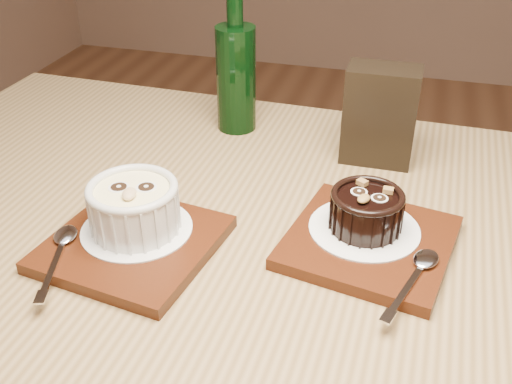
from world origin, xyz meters
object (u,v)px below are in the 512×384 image
Objects in this scene: condiment_stand at (380,115)px; green_bottle at (236,75)px; table at (268,302)px; tray_left at (133,244)px; tray_right at (369,242)px; ramekin_dark at (366,209)px; ramekin_white at (134,205)px.

condiment_stand is 0.23m from green_bottle.
tray_left reaches higher than table.
tray_right is 0.37m from green_bottle.
tray_left is 0.27m from ramekin_dark.
ramekin_dark is at bearing -46.96° from green_bottle.
condiment_stand reaches higher than ramekin_dark.
tray_right is at bearing -42.21° from ramekin_dark.
ramekin_dark is (0.11, 0.04, 0.13)m from table.
green_bottle is at bearing 86.81° from tray_left.
green_bottle is (-0.24, 0.27, 0.08)m from tray_right.
ramekin_white is 0.37m from condiment_stand.
tray_right is at bearing -85.72° from condiment_stand.
green_bottle is at bearing 168.31° from condiment_stand.
tray_left is at bearing -93.19° from green_bottle.
condiment_stand is 0.61× the size of green_bottle.
tray_left is at bearing -97.70° from ramekin_white.
green_bottle reaches higher than tray_left.
ramekin_white is at bearing -93.83° from green_bottle.
condiment_stand is at bearing 32.13° from ramekin_white.
condiment_stand is (0.25, 0.28, 0.02)m from ramekin_white.
condiment_stand reaches higher than ramekin_white.
tray_left is 1.00× the size of tray_right.
ramekin_white reaches higher than ramekin_dark.
tray_right is at bearing -47.50° from green_bottle.
table is 6.79× the size of tray_right.
table is 0.37m from green_bottle.
tray_left is 0.27m from tray_right.
green_bottle is (0.02, 0.32, 0.04)m from ramekin_white.
ramekin_white is at bearing -167.19° from table.
ramekin_dark reaches higher than tray_left.
table is 5.31× the size of green_bottle.
table is 11.69× the size of ramekin_white.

